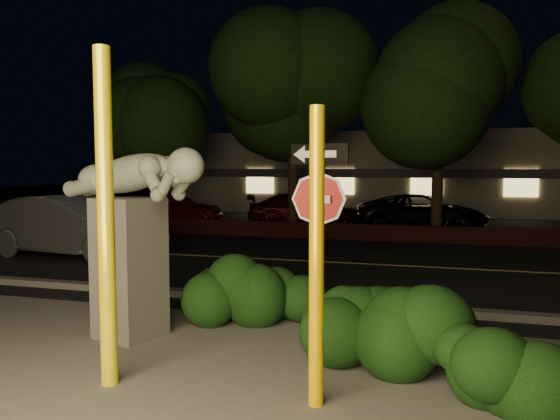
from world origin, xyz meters
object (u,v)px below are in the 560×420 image
object	(u,v)px
signpost	(318,199)
parked_car_darkred	(305,210)
silver_sedan	(73,226)
yellow_pole_left	(106,220)
parked_car_red	(173,208)
yellow_pole_right	(317,259)
sculpture	(131,223)
parked_car_dark	(422,212)

from	to	relation	value
signpost	parked_car_darkred	distance (m)	13.49
silver_sedan	signpost	bearing A→B (deg)	-116.31
yellow_pole_left	silver_sedan	xyz separation A→B (m)	(-5.70, 6.99, -0.97)
yellow_pole_left	parked_car_red	xyz separation A→B (m)	(-6.87, 14.75, -1.08)
yellow_pole_right	sculpture	distance (m)	3.15
signpost	parked_car_red	bearing A→B (deg)	142.96
yellow_pole_right	sculpture	world-z (taller)	yellow_pole_right
yellow_pole_left	sculpture	distance (m)	1.62
yellow_pole_right	sculpture	xyz separation A→B (m)	(-2.83, 1.38, 0.13)
sculpture	parked_car_darkred	bearing A→B (deg)	110.42
parked_car_red	parked_car_dark	size ratio (longest dim) A/B	0.85
parked_car_red	parked_car_darkred	world-z (taller)	parked_car_red
yellow_pole_left	signpost	world-z (taller)	yellow_pole_left
sculpture	parked_car_dark	distance (m)	14.52
sculpture	parked_car_darkred	size ratio (longest dim) A/B	0.57
yellow_pole_left	signpost	size ratio (longest dim) A/B	1.35
sculpture	yellow_pole_right	bearing A→B (deg)	-9.72
silver_sedan	parked_car_dark	distance (m)	12.05
parked_car_darkred	parked_car_dark	xyz separation A→B (m)	(4.35, 0.18, 0.01)
parked_car_red	yellow_pole_left	bearing A→B (deg)	-166.13
signpost	parked_car_dark	bearing A→B (deg)	103.77
yellow_pole_right	signpost	distance (m)	2.37
silver_sedan	parked_car_red	xyz separation A→B (m)	(-1.17, 7.76, -0.11)
signpost	sculpture	xyz separation A→B (m)	(-2.35, -0.90, -0.30)
parked_car_red	parked_car_dark	bearing A→B (deg)	-96.17
yellow_pole_left	parked_car_dark	world-z (taller)	yellow_pole_left
parked_car_darkred	parked_car_dark	bearing A→B (deg)	-106.91
yellow_pole_right	signpost	bearing A→B (deg)	101.84
signpost	sculpture	bearing A→B (deg)	-140.86
yellow_pole_left	signpost	xyz separation A→B (m)	(1.73, 2.39, 0.10)
yellow_pole_right	parked_car_darkred	world-z (taller)	yellow_pole_right
parked_car_dark	parked_car_red	bearing A→B (deg)	83.71
parked_car_darkred	sculpture	bearing A→B (deg)	164.75
yellow_pole_left	parked_car_darkred	world-z (taller)	yellow_pole_left
parked_car_dark	signpost	bearing A→B (deg)	164.39
yellow_pole_right	parked_car_red	distance (m)	17.25
yellow_pole_left	parked_car_red	size ratio (longest dim) A/B	0.88
yellow_pole_left	sculpture	world-z (taller)	yellow_pole_left
silver_sedan	parked_car_dark	world-z (taller)	silver_sedan
yellow_pole_right	parked_car_dark	bearing A→B (deg)	88.04
parked_car_dark	sculpture	bearing A→B (deg)	155.37
signpost	sculpture	size ratio (longest dim) A/B	1.03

